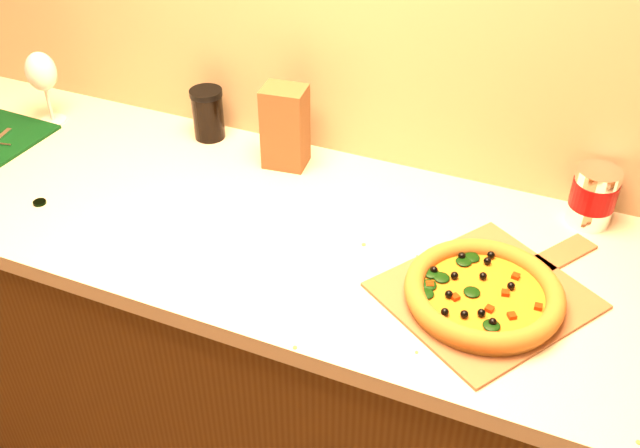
{
  "coord_description": "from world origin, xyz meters",
  "views": [
    {
      "loc": [
        0.55,
        0.3,
        1.84
      ],
      "look_at": [
        0.09,
        1.38,
        0.96
      ],
      "focal_mm": 40.0,
      "sensor_mm": 36.0,
      "label": 1
    }
  ],
  "objects_px": {
    "pizza": "(484,293)",
    "coffee_canister": "(593,195)",
    "dark_jar": "(208,114)",
    "pizza_peel": "(490,293)",
    "wine_glass": "(41,73)"
  },
  "relations": [
    {
      "from": "pizza",
      "to": "coffee_canister",
      "type": "height_order",
      "value": "coffee_canister"
    },
    {
      "from": "wine_glass",
      "to": "pizza_peel",
      "type": "bearing_deg",
      "value": -10.12
    },
    {
      "from": "coffee_canister",
      "to": "wine_glass",
      "type": "bearing_deg",
      "value": -175.89
    },
    {
      "from": "pizza",
      "to": "dark_jar",
      "type": "height_order",
      "value": "dark_jar"
    },
    {
      "from": "pizza",
      "to": "dark_jar",
      "type": "xyz_separation_m",
      "value": [
        -0.8,
        0.35,
        0.04
      ]
    },
    {
      "from": "pizza",
      "to": "wine_glass",
      "type": "distance_m",
      "value": 1.26
    },
    {
      "from": "pizza_peel",
      "to": "pizza",
      "type": "xyz_separation_m",
      "value": [
        -0.01,
        -0.03,
        0.02
      ]
    },
    {
      "from": "wine_glass",
      "to": "dark_jar",
      "type": "relative_size",
      "value": 1.47
    },
    {
      "from": "pizza_peel",
      "to": "coffee_canister",
      "type": "height_order",
      "value": "coffee_canister"
    },
    {
      "from": "pizza_peel",
      "to": "pizza",
      "type": "relative_size",
      "value": 1.68
    },
    {
      "from": "dark_jar",
      "to": "pizza",
      "type": "bearing_deg",
      "value": -23.56
    },
    {
      "from": "wine_glass",
      "to": "pizza",
      "type": "bearing_deg",
      "value": -11.63
    },
    {
      "from": "coffee_canister",
      "to": "dark_jar",
      "type": "distance_m",
      "value": 0.95
    },
    {
      "from": "pizza",
      "to": "dark_jar",
      "type": "distance_m",
      "value": 0.87
    },
    {
      "from": "coffee_canister",
      "to": "wine_glass",
      "type": "relative_size",
      "value": 0.67
    }
  ]
}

